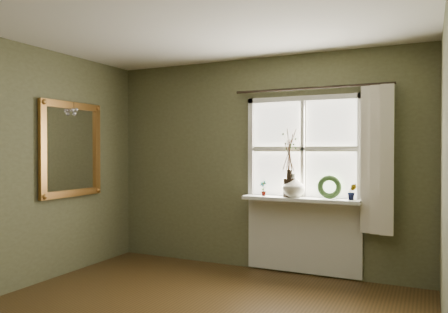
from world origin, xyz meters
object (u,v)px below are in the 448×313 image
at_px(dark_jug, 289,188).
at_px(cream_vase, 294,185).
at_px(gilt_mirror, 71,149).
at_px(wreath, 329,189).

relative_size(dark_jug, cream_vase, 0.80).
height_order(dark_jug, gilt_mirror, gilt_mirror).
height_order(dark_jug, wreath, wreath).
height_order(cream_vase, gilt_mirror, gilt_mirror).
relative_size(dark_jug, gilt_mirror, 0.19).
bearing_deg(gilt_mirror, dark_jug, 22.75).
bearing_deg(cream_vase, wreath, 5.62).
height_order(dark_jug, cream_vase, cream_vase).
distance_m(dark_jug, gilt_mirror, 2.62).
relative_size(wreath, gilt_mirror, 0.24).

